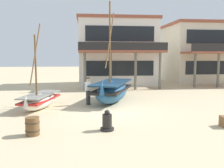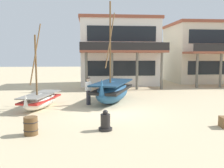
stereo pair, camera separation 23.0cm
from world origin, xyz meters
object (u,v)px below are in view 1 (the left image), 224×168
wooden_barrel (32,126)px  harbor_building_annex (203,53)px  fisherman_by_hull (88,91)px  fishing_boat_centre_large (40,100)px  fishing_boat_near_left (112,91)px  capstan_winch (107,122)px  harbor_building_main (117,52)px

wooden_barrel → harbor_building_annex: bearing=49.7°
fisherman_by_hull → harbor_building_annex: (13.86, 13.18, 2.58)m
harbor_building_annex → wooden_barrel: bearing=-130.3°
fishing_boat_centre_large → wooden_barrel: size_ratio=6.93×
fishing_boat_centre_large → harbor_building_annex: (16.63, 13.91, 2.94)m
fisherman_by_hull → wooden_barrel: (-2.17, -5.74, -0.48)m
fisherman_by_hull → wooden_barrel: bearing=-110.7°
fishing_boat_near_left → fishing_boat_centre_large: size_ratio=1.30×
fishing_boat_near_left → capstan_winch: (-0.88, -6.18, -0.42)m
fishing_boat_near_left → fishing_boat_centre_large: fishing_boat_near_left is taller
fishing_boat_near_left → harbor_building_annex: bearing=45.3°
fisherman_by_hull → wooden_barrel: fisherman_by_hull is taller
fishing_boat_centre_large → harbor_building_main: 13.73m
fishing_boat_near_left → harbor_building_main: 10.97m
fishing_boat_near_left → wooden_barrel: size_ratio=9.02×
fishing_boat_near_left → harbor_building_annex: harbor_building_annex is taller
fishing_boat_centre_large → harbor_building_annex: 21.88m
capstan_winch → harbor_building_main: harbor_building_main is taller
harbor_building_main → wooden_barrel: bearing=-107.6°
fishing_boat_near_left → capstan_winch: size_ratio=7.49×
wooden_barrel → harbor_building_annex: 24.98m
fisherman_by_hull → wooden_barrel: 6.15m
fishing_boat_centre_large → wooden_barrel: (0.60, -5.00, -0.13)m
fishing_boat_near_left → fisherman_by_hull: (-1.59, -0.76, 0.09)m
fishing_boat_centre_large → harbor_building_annex: bearing=39.9°
fisherman_by_hull → harbor_building_main: (3.22, 11.25, 2.65)m
fishing_boat_centre_large → fisherman_by_hull: size_ratio=2.88×
wooden_barrel → harbor_building_annex: harbor_building_annex is taller
wooden_barrel → harbor_building_annex: size_ratio=0.07×
fishing_boat_near_left → capstan_winch: bearing=-98.1°
fishing_boat_near_left → wooden_barrel: (-3.76, -6.50, -0.40)m
harbor_building_annex → capstan_winch: bearing=-125.3°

